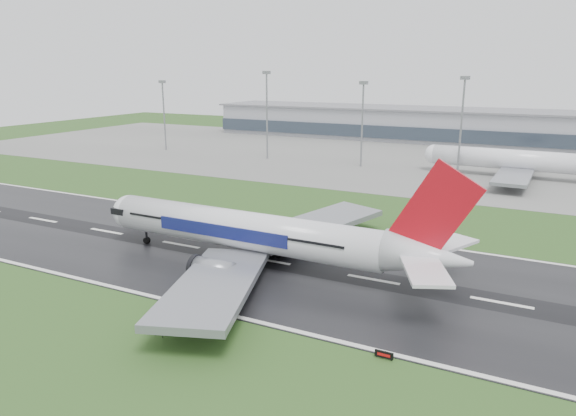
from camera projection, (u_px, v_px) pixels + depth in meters
The scene contains 11 objects.
ground at pixel (268, 261), 95.92m from camera, with size 520.00×520.00×0.00m, color #244619.
runway at pixel (268, 261), 95.90m from camera, with size 400.00×45.00×0.10m, color black.
apron at pixel (422, 160), 203.89m from camera, with size 400.00×130.00×0.08m, color slate.
terminal at pixel (451, 126), 253.81m from camera, with size 240.00×36.00×15.00m, color gray.
main_airliner at pixel (265, 210), 90.56m from camera, with size 69.67×66.35×20.57m, color silver, non-canonical shape.
parked_airliner at pixel (519, 149), 167.59m from camera, with size 63.05×58.70×18.48m, color white, non-canonical shape.
runway_sign at pixel (384, 355), 63.30m from camera, with size 2.30×0.26×1.04m, color black, non-canonical shape.
floodmast_0 at pixel (164, 117), 224.56m from camera, with size 0.64×0.64×28.51m, color gray.
floodmast_1 at pixel (267, 117), 202.16m from camera, with size 0.64×0.64×32.38m, color gray.
floodmast_2 at pixel (362, 126), 185.83m from camera, with size 0.64×0.64×29.00m, color gray.
floodmast_3 at pixel (461, 128), 170.90m from camera, with size 0.64×0.64×30.90m, color gray.
Camera 1 is at (43.73, -79.01, 33.96)m, focal length 32.62 mm.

